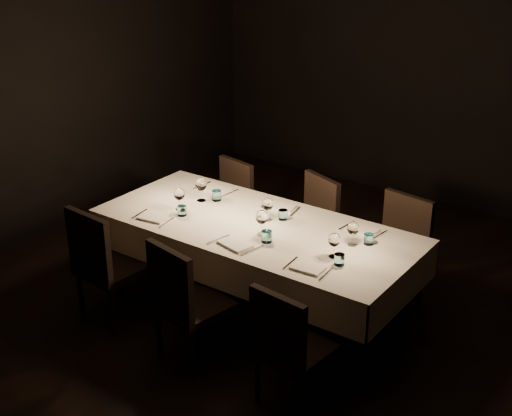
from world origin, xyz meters
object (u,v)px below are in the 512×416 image
Objects in this scene: dining_table at (256,233)px; chair_far_left at (229,202)px; chair_near_center at (184,298)px; chair_near_right at (287,343)px; chair_near_left at (103,261)px; chair_far_right at (398,246)px; chair_far_center at (311,223)px.

chair_far_left is (-0.85, 0.75, -0.20)m from dining_table.
chair_near_center is 0.86m from chair_near_right.
chair_near_left is 1.05× the size of chair_far_right.
dining_table is at bearing -30.96° from chair_far_left.
chair_far_right is at bearing 21.04° from chair_far_center.
chair_far_center is at bearing 87.01° from dining_table.
chair_near_left is 1.11× the size of chair_far_left.
chair_far_left reaches higher than dining_table.
chair_far_right is at bearing -84.00° from chair_near_right.
chair_far_center reaches higher than chair_far_left.
dining_table is 0.87m from chair_near_center.
chair_far_left is at bearing -170.73° from chair_far_right.
chair_near_right is at bearing -169.40° from chair_near_center.
chair_near_center reaches higher than chair_far_center.
chair_near_center reaches higher than chair_far_right.
chair_near_left is at bearing -98.62° from chair_far_center.
chair_far_right is (1.70, 0.01, 0.03)m from chair_far_left.
chair_near_center is at bearing 5.80° from chair_near_right.
chair_near_center is 1.04× the size of chair_far_center.
chair_near_left is (-0.85, -0.81, -0.16)m from dining_table.
dining_table is 2.86× the size of chair_near_right.
chair_near_left is 1.81m from chair_far_center.
chair_near_right is 1.82m from chair_far_center.
chair_near_left is 0.86m from chair_near_center.
chair_far_center is (0.89, 1.58, -0.03)m from chair_near_left.
chair_far_right is (1.71, 1.58, -0.02)m from chair_near_left.
chair_near_center is at bearing -70.44° from chair_far_center.
chair_far_right is at bearing -132.71° from chair_near_left.
dining_table is 0.79m from chair_far_center.
chair_far_right is (0.85, 0.77, -0.18)m from dining_table.
chair_far_center is at bearing -171.10° from chair_far_right.
chair_near_left reaches higher than chair_near_center.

